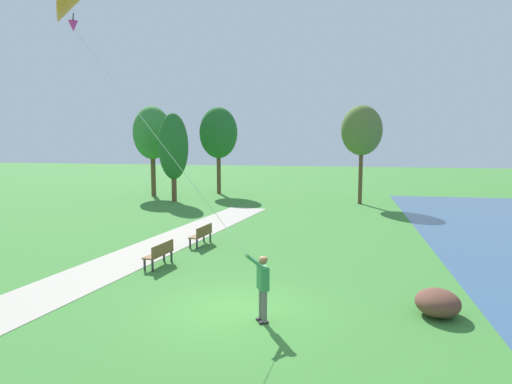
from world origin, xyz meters
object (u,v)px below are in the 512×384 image
Objects in this scene: tree_lakeside_far at (218,133)px; lakeside_shrub at (438,303)px; person_kite_flyer at (262,282)px; tree_horizon_far at (173,147)px; tree_lakeside_near at (152,133)px; park_bench_near_walkway at (160,253)px; park_bench_far_walkway at (202,234)px; flying_kite at (87,16)px; tree_behind_path at (362,131)px.

tree_lakeside_far is 27.75m from lakeside_shrub.
lakeside_shrub is (4.53, 1.28, -0.70)m from person_kite_flyer.
person_kite_flyer is 0.29× the size of tree_horizon_far.
person_kite_flyer is at bearing -61.89° from tree_lakeside_near.
tree_lakeside_far is at bearing 106.96° from person_kite_flyer.
tree_lakeside_near is 28.39m from lakeside_shrub.
park_bench_near_walkway is 3.50m from park_bench_far_walkway.
flying_kite is 3.81× the size of park_bench_far_walkway.
lakeside_shrub is (17.08, -22.22, -4.54)m from tree_lakeside_near.
tree_horizon_far is (2.71, -2.80, -0.98)m from tree_lakeside_near.
tree_lakeside_near is at bearing 127.55° from lakeside_shrub.
park_bench_far_walkway is 0.22× the size of tree_lakeside_near.
lakeside_shrub is (8.49, -6.63, -0.16)m from park_bench_far_walkway.
tree_lakeside_far is (4.71, 2.21, 0.01)m from tree_lakeside_near.
flying_kite is 27.95m from tree_lakeside_far.
person_kite_flyer is 22.45m from tree_behind_path.
park_bench_near_walkway is at bearing -71.84° from tree_horizon_far.
tree_lakeside_far is 4.98× the size of lakeside_shrub.
flying_kite is 0.87× the size of tree_behind_path.
park_bench_near_walkway is (-0.99, 6.26, -6.80)m from flying_kite.
tree_horizon_far reaches higher than park_bench_near_walkway.
park_bench_near_walkway is at bearing -67.12° from tree_lakeside_near.
tree_lakeside_far reaches higher than lakeside_shrub.
tree_lakeside_far reaches higher than person_kite_flyer.
tree_lakeside_far reaches higher than park_bench_near_walkway.
park_bench_far_walkway is at bearing 142.01° from lakeside_shrub.
person_kite_flyer reaches higher than lakeside_shrub.
flying_kite is 11.09m from lakeside_shrub.
lakeside_shrub is at bearing 20.93° from flying_kite.
tree_lakeside_near is at bearing 118.85° from park_bench_far_walkway.
tree_horizon_far reaches higher than lakeside_shrub.
tree_horizon_far reaches higher than person_kite_flyer.
tree_horizon_far is (-6.31, 22.50, -3.41)m from flying_kite.
flying_kite is 0.85× the size of tree_lakeside_near.
tree_lakeside_far is at bearing 98.90° from flying_kite.
person_kite_flyer is 0.26× the size of tree_lakeside_near.
tree_horizon_far is (-2.01, -5.01, -0.99)m from tree_lakeside_far.
tree_lakeside_near is 4.98× the size of lakeside_shrub.
flying_kite is 9.29m from park_bench_near_walkway.
tree_behind_path reaches higher than park_bench_far_walkway.
tree_behind_path reaches higher than tree_horizon_far.
flying_kite is at bearing -81.05° from park_bench_near_walkway.
tree_lakeside_far reaches higher than park_bench_far_walkway.
tree_lakeside_near is at bearing 112.88° from park_bench_near_walkway.
lakeside_shrub is (1.27, -20.58, -4.69)m from tree_behind_path.
person_kite_flyer is at bearing -44.60° from park_bench_near_walkway.
lakeside_shrub is at bearing 15.74° from person_kite_flyer.
tree_behind_path is at bearing 81.51° from person_kite_flyer.
park_bench_far_walkway is 18.73m from tree_lakeside_far.
tree_lakeside_near is at bearing 118.11° from person_kite_flyer.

